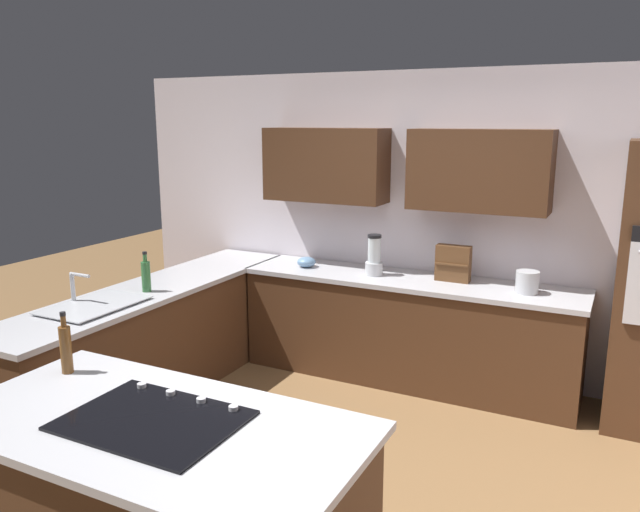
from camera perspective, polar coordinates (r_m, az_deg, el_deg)
ground_plane at (r=4.07m, az=0.79°, el=-20.21°), size 14.00×14.00×0.00m
wall_back at (r=5.42m, az=9.75°, el=4.01°), size 6.00×0.44×2.60m
lower_cabinets_back at (r=5.36m, az=7.95°, el=-6.91°), size 2.80×0.60×0.86m
countertop_back at (r=5.23m, az=8.10°, el=-2.25°), size 2.84×0.64×0.04m
lower_cabinets_side at (r=5.23m, az=-14.83°, el=-7.74°), size 0.60×2.90×0.86m
countertop_side at (r=5.09m, az=-15.11°, el=-2.98°), size 0.64×2.94×0.04m
island_top at (r=2.92m, az=-15.08°, el=-14.80°), size 1.91×0.97×0.04m
sink_unit at (r=4.68m, az=-20.06°, el=-4.19°), size 0.46×0.70×0.23m
cooktop at (r=2.92m, az=-15.04°, el=-14.28°), size 0.76×0.56×0.03m
blender at (r=5.27m, az=4.99°, el=-0.16°), size 0.15×0.15×0.35m
mixing_bowl at (r=5.56m, az=-1.26°, el=-0.55°), size 0.17×0.17×0.09m
spice_rack at (r=5.17m, az=12.11°, el=-0.66°), size 0.28×0.11×0.30m
kettle at (r=4.98m, az=18.47°, el=-2.29°), size 0.17×0.17×0.17m
dish_soap_bottle at (r=4.94m, az=-15.67°, el=-1.72°), size 0.07×0.07×0.31m
oil_bottle at (r=3.52m, az=-22.28°, el=-7.80°), size 0.06×0.06×0.33m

